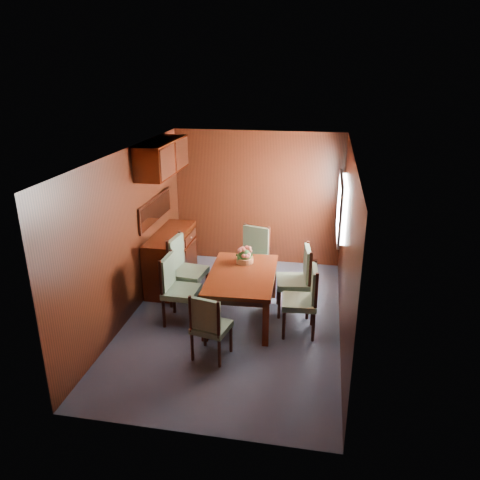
% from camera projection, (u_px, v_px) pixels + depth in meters
% --- Properties ---
extents(ground, '(4.50, 4.50, 0.00)m').
position_uv_depth(ground, '(234.00, 320.00, 6.74)').
color(ground, '#3B3F51').
rests_on(ground, ground).
extents(room_shell, '(3.06, 4.52, 2.41)m').
position_uv_depth(room_shell, '(230.00, 205.00, 6.49)').
color(room_shell, black).
rests_on(room_shell, ground).
extents(sideboard, '(0.48, 1.40, 0.90)m').
position_uv_depth(sideboard, '(171.00, 259.00, 7.72)').
color(sideboard, '#361106').
rests_on(sideboard, ground).
extents(dining_table, '(0.99, 1.52, 0.70)m').
position_uv_depth(dining_table, '(242.00, 280.00, 6.62)').
color(dining_table, '#361106').
rests_on(dining_table, ground).
extents(chair_left_near, '(0.47, 0.49, 1.01)m').
position_uv_depth(chair_left_near, '(176.00, 285.00, 6.54)').
color(chair_left_near, black).
rests_on(chair_left_near, ground).
extents(chair_left_far, '(0.54, 0.56, 1.07)m').
position_uv_depth(chair_left_far, '(183.00, 266.00, 7.06)').
color(chair_left_far, black).
rests_on(chair_left_far, ground).
extents(chair_right_near, '(0.48, 0.50, 0.99)m').
position_uv_depth(chair_right_near, '(305.00, 296.00, 6.25)').
color(chair_right_near, black).
rests_on(chair_right_near, ground).
extents(chair_right_far, '(0.54, 0.55, 1.04)m').
position_uv_depth(chair_right_far, '(299.00, 276.00, 6.78)').
color(chair_right_far, black).
rests_on(chair_right_far, ground).
extents(chair_head, '(0.50, 0.49, 0.90)m').
position_uv_depth(chair_head, '(209.00, 324.00, 5.68)').
color(chair_head, black).
rests_on(chair_head, ground).
extents(chair_foot, '(0.60, 0.58, 1.03)m').
position_uv_depth(chair_foot, '(253.00, 254.00, 7.58)').
color(chair_foot, black).
rests_on(chair_foot, ground).
extents(flower_centerpiece, '(0.28, 0.28, 0.28)m').
position_uv_depth(flower_centerpiece, '(245.00, 254.00, 6.91)').
color(flower_centerpiece, '#A95E33').
rests_on(flower_centerpiece, dining_table).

